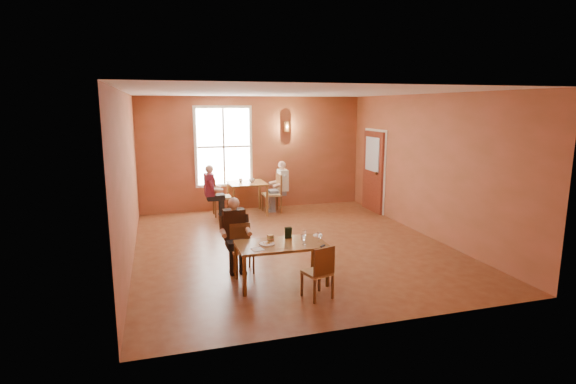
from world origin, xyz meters
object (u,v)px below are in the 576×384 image
object	(u,v)px
diner_main	(242,238)
second_table	(247,198)
chair_diner_main	(242,249)
chair_diner_maroon	(222,196)
main_table	(281,263)
chair_empty	(317,271)
diner_maroon	(221,191)
chair_diner_white	(272,193)
diner_white	(273,188)

from	to	relation	value
diner_main	second_table	xyz separation A→B (m)	(0.90, 4.08, -0.19)
chair_diner_main	chair_diner_maroon	size ratio (longest dim) A/B	0.81
main_table	chair_empty	size ratio (longest dim) A/B	1.73
chair_diner_main	diner_maroon	distance (m)	4.06
diner_main	chair_diner_white	bearing A→B (deg)	-110.77
second_table	chair_diner_maroon	distance (m)	0.66
chair_diner_main	chair_diner_white	distance (m)	4.34
main_table	chair_empty	xyz separation A→B (m)	(0.35, -0.68, 0.08)
diner_main	diner_maroon	bearing A→B (deg)	-93.06
main_table	diner_maroon	size ratio (longest dim) A/B	1.08
second_table	diner_maroon	bearing A→B (deg)	180.00
diner_main	second_table	bearing A→B (deg)	-102.41
chair_diner_maroon	diner_white	bearing A→B (deg)	90.00
chair_diner_main	diner_white	size ratio (longest dim) A/B	0.63
diner_main	diner_maroon	distance (m)	4.09
main_table	chair_diner_main	world-z (taller)	chair_diner_main
main_table	chair_diner_maroon	xyz separation A→B (m)	(-0.25, 4.70, 0.17)
chair_empty	chair_diner_maroon	size ratio (longest dim) A/B	0.80
chair_diner_main	diner_maroon	bearing A→B (deg)	-93.08
diner_main	diner_maroon	xyz separation A→B (m)	(0.22, 4.08, 0.04)
chair_empty	diner_white	xyz separation A→B (m)	(0.72, 5.38, 0.24)
diner_main	chair_diner_maroon	xyz separation A→B (m)	(0.25, 4.08, -0.10)
second_table	diner_maroon	size ratio (longest dim) A/B	0.73
diner_main	chair_diner_maroon	distance (m)	4.09
diner_main	diner_white	xyz separation A→B (m)	(1.58, 4.08, 0.04)
second_table	main_table	bearing A→B (deg)	-94.84
second_table	diner_maroon	xyz separation A→B (m)	(-0.68, 0.00, 0.23)
chair_diner_main	second_table	bearing A→B (deg)	-102.50
chair_diner_main	chair_diner_white	bearing A→B (deg)	-110.91
diner_white	chair_diner_maroon	world-z (taller)	diner_white
main_table	second_table	bearing A→B (deg)	85.16
second_table	chair_diner_white	size ratio (longest dim) A/B	0.93
chair_diner_maroon	second_table	bearing A→B (deg)	90.00
second_table	chair_diner_main	bearing A→B (deg)	-102.50
chair_diner_white	second_table	bearing A→B (deg)	90.00
main_table	chair_diner_maroon	distance (m)	4.71
diner_white	chair_diner_main	bearing A→B (deg)	158.72
chair_diner_white	diner_maroon	bearing A→B (deg)	90.00
chair_diner_white	diner_maroon	xyz separation A→B (m)	(-1.33, 0.00, 0.14)
main_table	diner_maroon	distance (m)	4.72
diner_maroon	chair_empty	bearing A→B (deg)	6.75
chair_diner_white	diner_maroon	size ratio (longest dim) A/B	0.78
chair_diner_main	diner_main	world-z (taller)	diner_main
chair_empty	second_table	world-z (taller)	second_table
chair_empty	chair_diner_maroon	xyz separation A→B (m)	(-0.61, 5.38, 0.10)
chair_diner_maroon	main_table	bearing A→B (deg)	3.07
main_table	diner_main	distance (m)	0.84
chair_empty	chair_diner_maroon	world-z (taller)	chair_diner_maroon
second_table	chair_diner_maroon	world-z (taller)	chair_diner_maroon
chair_empty	chair_diner_white	xyz separation A→B (m)	(0.69, 5.38, 0.10)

